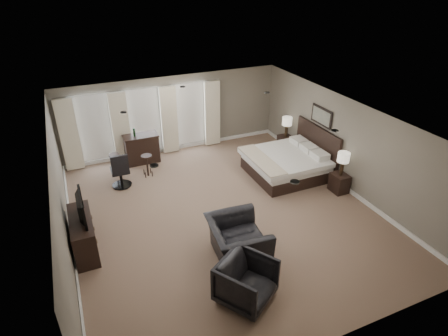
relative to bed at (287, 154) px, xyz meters
name	(u,v)px	position (x,y,z in m)	size (l,w,h in m)	color
room	(223,170)	(-2.58, -1.11, 0.59)	(7.60, 8.60, 2.64)	brown
window_bay	(145,123)	(-3.58, 3.00, 0.50)	(5.25, 0.20, 2.30)	silver
bed	(287,154)	(0.00, 0.00, 0.00)	(2.22, 2.12, 1.41)	silver
nightstand_near	(339,183)	(0.89, -1.45, -0.44)	(0.41, 0.50, 0.54)	black
nightstand_far	(285,144)	(0.89, 1.45, -0.43)	(0.41, 0.50, 0.55)	black
lamp_near	(342,164)	(0.89, -1.45, 0.18)	(0.33, 0.33, 0.69)	beige
lamp_far	(287,127)	(0.89, 1.45, 0.19)	(0.34, 0.34, 0.70)	beige
wall_art	(321,116)	(1.12, 0.00, 1.04)	(0.04, 0.96, 0.56)	slate
dresser	(83,235)	(-6.03, -1.18, -0.28)	(0.48, 1.48, 0.86)	black
tv	(79,216)	(-6.03, -1.18, 0.22)	(1.01, 0.58, 0.13)	black
armchair_near	(238,235)	(-2.95, -2.77, -0.11)	(1.36, 0.88, 1.19)	black
armchair_far	(246,280)	(-3.33, -3.93, -0.21)	(0.96, 0.90, 0.99)	black
bar_counter	(142,149)	(-3.85, 2.62, -0.23)	(1.10, 0.57, 0.96)	black
bar_stool_left	(115,164)	(-4.80, 2.13, -0.37)	(0.32, 0.32, 0.68)	black
bar_stool_right	(147,166)	(-3.92, 1.63, -0.36)	(0.33, 0.33, 0.69)	black
desk_chair	(120,169)	(-4.77, 1.34, -0.15)	(0.56, 0.56, 1.10)	black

